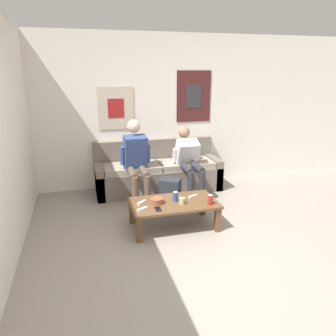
{
  "coord_description": "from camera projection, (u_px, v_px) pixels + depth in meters",
  "views": [
    {
      "loc": [
        -1.29,
        -2.62,
        1.96
      ],
      "look_at": [
        -0.13,
        1.61,
        0.64
      ],
      "focal_mm": 35.0,
      "sensor_mm": 36.0,
      "label": 1
    }
  ],
  "objects": [
    {
      "name": "ceramic_bowl",
      "position": [
        157.0,
        200.0,
        4.11
      ],
      "size": [
        0.17,
        0.17,
        0.07
      ],
      "color": "brown",
      "rests_on": "coffee_table"
    },
    {
      "name": "wall_back",
      "position": [
        156.0,
        112.0,
        5.57
      ],
      "size": [
        10.0,
        0.07,
        2.55
      ],
      "color": "white",
      "rests_on": "ground_plane"
    },
    {
      "name": "game_controller_near_right",
      "position": [
        142.0,
        202.0,
        4.12
      ],
      "size": [
        0.13,
        0.12,
        0.03
      ],
      "color": "white",
      "rests_on": "coffee_table"
    },
    {
      "name": "person_seated_teen",
      "position": [
        189.0,
        159.0,
        5.21
      ],
      "size": [
        0.47,
        0.91,
        1.08
      ],
      "color": "#2D2D33",
      "rests_on": "ground_plane"
    },
    {
      "name": "couch",
      "position": [
        158.0,
        173.0,
        5.52
      ],
      "size": [
        2.07,
        0.7,
        0.82
      ],
      "color": "#70665B",
      "rests_on": "ground_plane"
    },
    {
      "name": "pillar_candle",
      "position": [
        182.0,
        201.0,
        4.1
      ],
      "size": [
        0.08,
        0.08,
        0.09
      ],
      "color": "tan",
      "rests_on": "coffee_table"
    },
    {
      "name": "game_controller_far_center",
      "position": [
        193.0,
        196.0,
        4.32
      ],
      "size": [
        0.14,
        0.09,
        0.03
      ],
      "color": "white",
      "rests_on": "coffee_table"
    },
    {
      "name": "ground_plane",
      "position": [
        223.0,
        272.0,
        3.31
      ],
      "size": [
        18.0,
        18.0,
        0.0
      ],
      "primitive_type": "plane",
      "color": "gray"
    },
    {
      "name": "person_seated_adult",
      "position": [
        136.0,
        159.0,
        4.95
      ],
      "size": [
        0.47,
        0.82,
        1.24
      ],
      "color": "brown",
      "rests_on": "ground_plane"
    },
    {
      "name": "cell_phone",
      "position": [
        158.0,
        209.0,
        3.94
      ],
      "size": [
        0.07,
        0.14,
        0.01
      ],
      "color": "black",
      "rests_on": "coffee_table"
    },
    {
      "name": "drink_can_red",
      "position": [
        210.0,
        200.0,
        4.07
      ],
      "size": [
        0.07,
        0.07,
        0.12
      ],
      "color": "maroon",
      "rests_on": "coffee_table"
    },
    {
      "name": "drink_can_blue",
      "position": [
        175.0,
        197.0,
        4.17
      ],
      "size": [
        0.07,
        0.07,
        0.12
      ],
      "color": "#28479E",
      "rests_on": "coffee_table"
    },
    {
      "name": "coffee_table",
      "position": [
        174.0,
        206.0,
        4.18
      ],
      "size": [
        1.11,
        0.63,
        0.35
      ],
      "color": "brown",
      "rests_on": "ground_plane"
    },
    {
      "name": "backpack",
      "position": [
        170.0,
        193.0,
        4.86
      ],
      "size": [
        0.36,
        0.34,
        0.42
      ],
      "color": "#282D38",
      "rests_on": "ground_plane"
    },
    {
      "name": "game_controller_near_left",
      "position": [
        142.0,
        209.0,
        3.93
      ],
      "size": [
        0.14,
        0.1,
        0.03
      ],
      "color": "white",
      "rests_on": "coffee_table"
    }
  ]
}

